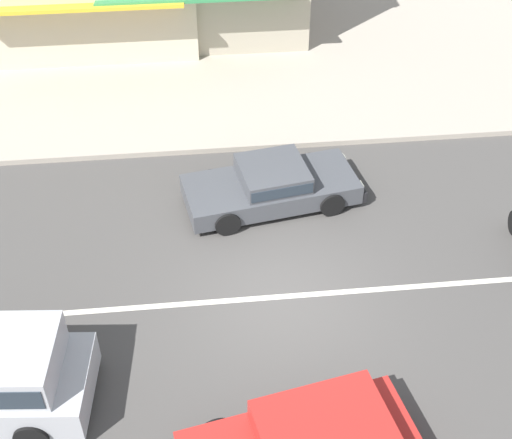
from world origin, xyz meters
name	(u,v)px	position (x,y,z in m)	size (l,w,h in m)	color
ground_plane	(284,297)	(0.00, 0.00, 0.00)	(160.00, 160.00, 0.00)	#4C4947
lane_centre_stripe	(284,296)	(0.00, 0.00, 0.00)	(50.40, 0.14, 0.01)	silver
kerb_strip	(241,58)	(0.00, 10.28, 0.07)	(68.00, 10.00, 0.15)	#ADA393
sedan_dark_grey_5	(272,185)	(0.13, 3.12, 0.53)	(4.39, 2.34, 1.06)	#47494F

